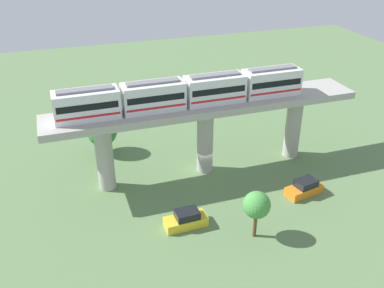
% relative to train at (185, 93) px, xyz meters
% --- Properties ---
extents(ground_plane, '(120.00, 120.00, 0.00)m').
position_rel_train_xyz_m(ground_plane, '(0.00, 2.43, -10.30)').
color(ground_plane, '#5B7A4C').
extents(viaduct, '(5.20, 35.80, 8.77)m').
position_rel_train_xyz_m(viaduct, '(0.00, 2.43, -3.54)').
color(viaduct, '#A8A59E').
rests_on(viaduct, ground).
extents(train, '(2.64, 27.45, 3.24)m').
position_rel_train_xyz_m(train, '(0.00, 0.00, 0.00)').
color(train, silver).
rests_on(train, viaduct).
extents(parked_car_yellow, '(1.94, 4.26, 1.76)m').
position_rel_train_xyz_m(parked_car_yellow, '(9.27, -2.88, -9.56)').
color(parked_car_yellow, yellow).
rests_on(parked_car_yellow, ground).
extents(parked_car_orange, '(2.60, 4.47, 1.76)m').
position_rel_train_xyz_m(parked_car_orange, '(8.15, 11.14, -9.56)').
color(parked_car_orange, orange).
rests_on(parked_car_orange, ground).
extents(tree_near_viaduct, '(2.61, 2.61, 4.96)m').
position_rel_train_xyz_m(tree_near_viaduct, '(12.78, 2.87, -6.69)').
color(tree_near_viaduct, brown).
rests_on(tree_near_viaduct, ground).
extents(tree_mid_lot, '(3.81, 3.81, 4.99)m').
position_rel_train_xyz_m(tree_mid_lot, '(-8.15, -8.45, -7.23)').
color(tree_mid_lot, brown).
rests_on(tree_mid_lot, ground).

